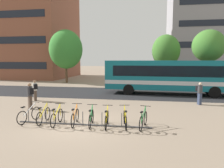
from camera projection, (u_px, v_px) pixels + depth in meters
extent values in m
plane|color=gray|center=(80.00, 125.00, 10.57)|extent=(200.00, 200.00, 0.00)
cube|color=#232326|center=(113.00, 93.00, 20.88)|extent=(80.00, 7.20, 0.01)
cube|color=#0F6070|center=(170.00, 75.00, 19.79)|extent=(12.12, 3.21, 2.70)
cube|color=silver|center=(169.00, 82.00, 19.87)|extent=(12.14, 3.23, 0.36)
cube|color=black|center=(166.00, 70.00, 21.02)|extent=(9.83, 0.60, 0.97)
cube|color=black|center=(167.00, 71.00, 18.60)|extent=(9.83, 0.60, 0.97)
cylinder|color=black|center=(208.00, 89.00, 20.27)|extent=(1.02, 0.35, 1.00)
cylinder|color=black|center=(215.00, 92.00, 18.03)|extent=(1.02, 0.35, 1.00)
cylinder|color=black|center=(132.00, 86.00, 21.86)|extent=(1.02, 0.35, 1.00)
cylinder|color=black|center=(129.00, 90.00, 19.62)|extent=(1.02, 0.35, 1.00)
cube|color=#47474C|center=(83.00, 125.00, 10.52)|extent=(6.85, 0.14, 0.06)
cylinder|color=#47474C|center=(28.00, 116.00, 10.93)|extent=(0.04, 0.04, 0.70)
cylinder|color=#47474C|center=(46.00, 117.00, 10.78)|extent=(0.04, 0.04, 0.70)
cylinder|color=#47474C|center=(64.00, 118.00, 10.63)|extent=(0.04, 0.04, 0.70)
cylinder|color=#47474C|center=(83.00, 118.00, 10.48)|extent=(0.04, 0.04, 0.70)
cylinder|color=#47474C|center=(102.00, 119.00, 10.34)|extent=(0.04, 0.04, 0.70)
cylinder|color=#47474C|center=(122.00, 120.00, 10.19)|extent=(0.04, 0.04, 0.70)
cylinder|color=#47474C|center=(142.00, 121.00, 10.04)|extent=(0.04, 0.04, 0.70)
torus|color=black|center=(36.00, 113.00, 11.51)|extent=(0.19, 0.70, 0.70)
torus|color=black|center=(22.00, 118.00, 10.57)|extent=(0.19, 0.70, 0.70)
cube|color=silver|center=(29.00, 109.00, 11.02)|extent=(0.22, 0.91, 0.58)
cylinder|color=silver|center=(23.00, 112.00, 10.63)|extent=(0.04, 0.04, 0.55)
cube|color=black|center=(23.00, 107.00, 10.60)|extent=(0.14, 0.24, 0.05)
cylinder|color=silver|center=(36.00, 108.00, 11.46)|extent=(0.04, 0.04, 0.65)
cylinder|color=black|center=(35.00, 102.00, 11.42)|extent=(0.51, 0.13, 0.03)
torus|color=black|center=(48.00, 114.00, 11.38)|extent=(0.09, 0.71, 0.70)
torus|color=black|center=(39.00, 119.00, 10.37)|extent=(0.09, 0.71, 0.70)
cube|color=yellow|center=(44.00, 110.00, 10.86)|extent=(0.09, 0.92, 0.58)
cylinder|color=yellow|center=(40.00, 113.00, 10.44)|extent=(0.03, 0.03, 0.55)
cube|color=black|center=(40.00, 108.00, 10.41)|extent=(0.11, 0.23, 0.05)
cylinder|color=yellow|center=(47.00, 108.00, 11.32)|extent=(0.03, 0.03, 0.65)
cylinder|color=black|center=(47.00, 102.00, 11.29)|extent=(0.52, 0.06, 0.03)
torus|color=black|center=(60.00, 115.00, 11.07)|extent=(0.09, 0.71, 0.70)
torus|color=black|center=(53.00, 121.00, 10.06)|extent=(0.09, 0.71, 0.70)
cube|color=yellow|center=(57.00, 112.00, 10.55)|extent=(0.09, 0.92, 0.58)
cylinder|color=yellow|center=(54.00, 115.00, 10.13)|extent=(0.03, 0.03, 0.55)
cube|color=black|center=(54.00, 110.00, 10.10)|extent=(0.11, 0.23, 0.05)
cylinder|color=yellow|center=(60.00, 110.00, 11.02)|extent=(0.03, 0.03, 0.65)
cylinder|color=black|center=(60.00, 104.00, 10.98)|extent=(0.52, 0.06, 0.03)
torus|color=black|center=(77.00, 115.00, 11.09)|extent=(0.13, 0.70, 0.70)
torus|color=black|center=(73.00, 121.00, 10.07)|extent=(0.13, 0.70, 0.70)
cube|color=orange|center=(75.00, 112.00, 10.56)|extent=(0.14, 0.92, 0.58)
cylinder|color=orange|center=(73.00, 115.00, 10.14)|extent=(0.03, 0.03, 0.55)
cube|color=black|center=(73.00, 109.00, 10.11)|extent=(0.13, 0.23, 0.05)
cylinder|color=orange|center=(77.00, 109.00, 11.03)|extent=(0.04, 0.04, 0.65)
cylinder|color=black|center=(77.00, 104.00, 10.99)|extent=(0.52, 0.09, 0.03)
torus|color=black|center=(93.00, 116.00, 10.86)|extent=(0.14, 0.70, 0.70)
torus|color=black|center=(90.00, 122.00, 9.85)|extent=(0.14, 0.70, 0.70)
cube|color=#1E7F38|center=(91.00, 113.00, 10.34)|extent=(0.15, 0.92, 0.58)
cylinder|color=#1E7F38|center=(90.00, 116.00, 9.92)|extent=(0.03, 0.03, 0.55)
cube|color=black|center=(90.00, 111.00, 9.89)|extent=(0.13, 0.23, 0.05)
cylinder|color=#1E7F38|center=(92.00, 110.00, 10.81)|extent=(0.04, 0.04, 0.65)
cylinder|color=black|center=(92.00, 104.00, 10.77)|extent=(0.52, 0.10, 0.03)
torus|color=black|center=(108.00, 117.00, 10.70)|extent=(0.11, 0.70, 0.70)
torus|color=black|center=(106.00, 123.00, 9.69)|extent=(0.11, 0.70, 0.70)
cube|color=yellow|center=(107.00, 114.00, 10.18)|extent=(0.12, 0.92, 0.58)
cylinder|color=yellow|center=(106.00, 117.00, 9.75)|extent=(0.03, 0.03, 0.55)
cube|color=black|center=(106.00, 111.00, 9.72)|extent=(0.12, 0.23, 0.05)
cylinder|color=yellow|center=(108.00, 111.00, 10.64)|extent=(0.03, 0.03, 0.65)
cylinder|color=black|center=(108.00, 105.00, 10.61)|extent=(0.52, 0.08, 0.03)
torus|color=black|center=(124.00, 117.00, 10.71)|extent=(0.17, 0.70, 0.70)
torus|color=black|center=(126.00, 123.00, 9.70)|extent=(0.17, 0.70, 0.70)
cube|color=yellow|center=(125.00, 114.00, 10.19)|extent=(0.19, 0.91, 0.58)
cylinder|color=yellow|center=(126.00, 117.00, 9.77)|extent=(0.03, 0.03, 0.55)
cube|color=black|center=(126.00, 111.00, 9.74)|extent=(0.14, 0.23, 0.05)
cylinder|color=yellow|center=(124.00, 111.00, 10.66)|extent=(0.04, 0.04, 0.65)
cylinder|color=black|center=(124.00, 105.00, 10.62)|extent=(0.52, 0.12, 0.03)
torus|color=black|center=(145.00, 118.00, 10.52)|extent=(0.18, 0.70, 0.70)
torus|color=black|center=(141.00, 124.00, 9.57)|extent=(0.18, 0.70, 0.70)
cube|color=#1E7F38|center=(143.00, 114.00, 10.03)|extent=(0.21, 0.91, 0.58)
cylinder|color=#1E7F38|center=(142.00, 118.00, 9.64)|extent=(0.04, 0.04, 0.55)
cube|color=black|center=(142.00, 112.00, 9.61)|extent=(0.14, 0.24, 0.05)
cylinder|color=#1E7F38|center=(145.00, 112.00, 10.47)|extent=(0.04, 0.04, 0.65)
cylinder|color=black|center=(146.00, 106.00, 10.43)|extent=(0.52, 0.13, 0.03)
cube|color=#47382D|center=(35.00, 96.00, 16.79)|extent=(0.32, 0.33, 0.82)
cylinder|color=beige|center=(35.00, 87.00, 16.71)|extent=(0.48, 0.48, 0.62)
sphere|color=#936B4C|center=(35.00, 82.00, 16.66)|extent=(0.22, 0.22, 0.22)
cube|color=black|center=(36.00, 87.00, 16.49)|extent=(0.33, 0.32, 0.40)
cube|color=#47382D|center=(30.00, 102.00, 13.95)|extent=(0.33, 0.32, 0.88)
cylinder|color=#333338|center=(30.00, 91.00, 13.86)|extent=(0.48, 0.48, 0.64)
sphere|color=#936B4C|center=(29.00, 85.00, 13.81)|extent=(0.22, 0.22, 0.22)
cube|color=black|center=(31.00, 91.00, 13.67)|extent=(0.31, 0.33, 0.40)
cube|color=#2D3851|center=(200.00, 99.00, 15.30)|extent=(0.29, 0.32, 0.86)
cylinder|color=#333338|center=(200.00, 89.00, 15.22)|extent=(0.45, 0.45, 0.56)
sphere|color=beige|center=(200.00, 84.00, 15.18)|extent=(0.22, 0.22, 0.22)
cube|color=black|center=(198.00, 88.00, 15.47)|extent=(0.33, 0.28, 0.40)
cylinder|color=brown|center=(165.00, 75.00, 25.87)|extent=(0.32, 0.32, 2.73)
ellipsoid|color=#427A2D|center=(166.00, 51.00, 25.53)|extent=(3.37, 3.37, 3.89)
cylinder|color=brown|center=(67.00, 74.00, 29.99)|extent=(0.32, 0.32, 2.42)
ellipsoid|color=#388433|center=(66.00, 49.00, 29.59)|extent=(4.67, 4.67, 5.48)
cylinder|color=brown|center=(207.00, 75.00, 22.70)|extent=(0.32, 0.32, 3.31)
ellipsoid|color=#427A2D|center=(209.00, 46.00, 22.35)|extent=(3.41, 3.41, 3.41)
cube|color=brown|center=(25.00, 24.00, 39.39)|extent=(16.93, 13.65, 19.80)
cube|color=black|center=(3.00, 65.00, 33.54)|extent=(14.90, 0.06, 1.10)
cube|color=black|center=(2.00, 40.00, 33.08)|extent=(14.90, 0.06, 1.10)
cube|color=black|center=(0.00, 14.00, 32.63)|extent=(14.90, 0.06, 1.10)
cube|color=gray|center=(215.00, 30.00, 42.08)|extent=(18.08, 12.10, 18.64)
cube|color=black|center=(224.00, 66.00, 36.93)|extent=(15.91, 0.06, 1.10)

